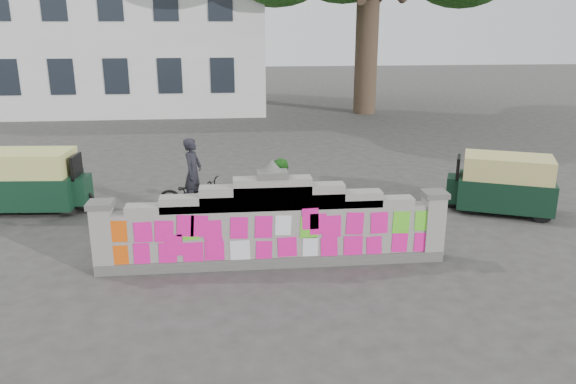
# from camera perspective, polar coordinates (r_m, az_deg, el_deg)

# --- Properties ---
(ground) EXTENTS (100.00, 100.00, 0.00)m
(ground) POSITION_cam_1_polar(r_m,az_deg,el_deg) (10.54, -1.53, -7.37)
(ground) COLOR #383533
(ground) RESTS_ON ground
(parapet_wall) EXTENTS (6.48, 0.44, 2.01)m
(parapet_wall) POSITION_cam_1_polar(r_m,az_deg,el_deg) (10.25, -1.56, -3.55)
(parapet_wall) COLOR #4C4C49
(parapet_wall) RESTS_ON ground
(building) EXTENTS (16.00, 10.00, 8.90)m
(building) POSITION_cam_1_polar(r_m,az_deg,el_deg) (32.20, -17.87, 15.48)
(building) COLOR silver
(building) RESTS_ON ground
(cyclist_bike) EXTENTS (1.90, 1.19, 0.94)m
(cyclist_bike) POSITION_cam_1_polar(r_m,az_deg,el_deg) (13.11, -9.51, -0.50)
(cyclist_bike) COLOR black
(cyclist_bike) RESTS_ON ground
(cyclist_rider) EXTENTS (0.56, 0.68, 1.60)m
(cyclist_rider) POSITION_cam_1_polar(r_m,az_deg,el_deg) (13.01, -9.58, 0.87)
(cyclist_rider) COLOR black
(cyclist_rider) RESTS_ON ground
(pedestrian) EXTENTS (0.91, 0.93, 1.51)m
(pedestrian) POSITION_cam_1_polar(r_m,az_deg,el_deg) (12.26, -0.65, -0.09)
(pedestrian) COLOR #2D8323
(pedestrian) RESTS_ON ground
(rickshaw_left) EXTENTS (2.67, 1.39, 1.45)m
(rickshaw_left) POSITION_cam_1_polar(r_m,az_deg,el_deg) (14.60, -24.67, 1.11)
(rickshaw_left) COLOR black
(rickshaw_left) RESTS_ON ground
(rickshaw_right) EXTENTS (2.54, 1.91, 1.37)m
(rickshaw_right) POSITION_cam_1_polar(r_m,az_deg,el_deg) (14.09, 21.01, 0.83)
(rickshaw_right) COLOR black
(rickshaw_right) RESTS_ON ground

